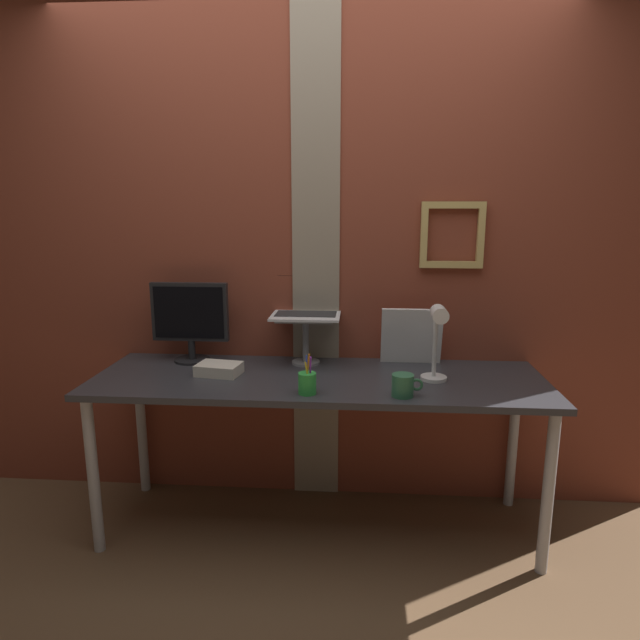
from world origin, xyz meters
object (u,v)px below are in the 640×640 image
at_px(laptop, 306,305).
at_px(coffee_mug, 403,385).
at_px(desk_lamp, 437,335).
at_px(pen_cup, 307,383).
at_px(whiteboard_panel, 411,336).
at_px(monitor, 190,317).

distance_m(laptop, coffee_mug, 0.73).
height_order(desk_lamp, pen_cup, desk_lamp).
distance_m(laptop, desk_lamp, 0.70).
bearing_deg(pen_cup, whiteboard_panel, 45.10).
relative_size(whiteboard_panel, pen_cup, 1.71).
bearing_deg(coffee_mug, monitor, 156.96).
bearing_deg(monitor, desk_lamp, -12.46).
height_order(monitor, desk_lamp, monitor).
bearing_deg(laptop, monitor, -173.66).
relative_size(monitor, laptop, 1.19).
relative_size(laptop, desk_lamp, 0.95).
bearing_deg(coffee_mug, pen_cup, -179.99).
relative_size(pen_cup, coffee_mug, 1.34).
bearing_deg(monitor, laptop, 6.34).
height_order(whiteboard_panel, desk_lamp, desk_lamp).
xyz_separation_m(monitor, laptop, (0.58, 0.06, 0.06)).
bearing_deg(whiteboard_panel, desk_lamp, -74.30).
relative_size(desk_lamp, coffee_mug, 2.75).
distance_m(monitor, coffee_mug, 1.15).
bearing_deg(coffee_mug, laptop, 132.02).
bearing_deg(desk_lamp, pen_cup, -162.27).
distance_m(monitor, whiteboard_panel, 1.12).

